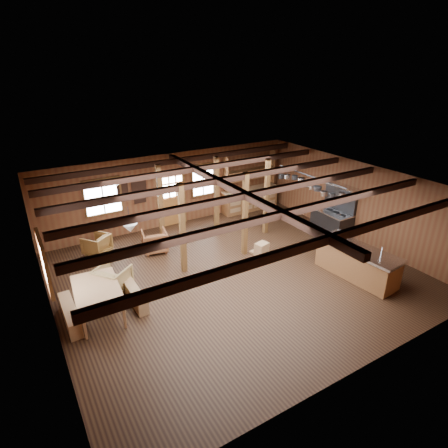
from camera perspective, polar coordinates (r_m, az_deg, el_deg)
The scene contains 22 objects.
room at distance 10.71m, azimuth 1.75°, elevation -1.35°, with size 10.04×9.04×2.84m.
ceiling_joists at distance 10.37m, azimuth 1.31°, elevation 5.43°, with size 9.80×8.82×0.18m.
timber_posts at distance 12.59m, azimuth -1.32°, elevation 2.62°, with size 3.95×2.35×2.80m.
back_door at distance 14.56m, azimuth -7.71°, elevation 3.21°, with size 1.02×0.08×2.15m.
window_back_left at distance 13.60m, azimuth -17.98°, elevation 3.97°, with size 1.32×0.06×1.32m.
window_back_right at distance 14.86m, azimuth -3.25°, elevation 6.74°, with size 1.02×0.06×1.32m.
window_left at distance 9.69m, azimuth -25.75°, elevation -5.44°, with size 0.14×1.24×1.32m.
notice_boards at distance 13.84m, azimuth -13.59°, elevation 4.98°, with size 1.08×0.03×0.90m.
back_counter at distance 16.00m, azimuth 3.95°, elevation 4.21°, with size 2.55×0.60×2.45m.
pendant_lamps at distance 10.32m, azimuth -11.86°, elevation 2.28°, with size 1.86×2.36×0.66m.
pot_rack at distance 12.37m, azimuth 12.72°, elevation 5.97°, with size 0.37×3.00×0.43m.
kitchen_island at distance 11.73m, azimuth 19.59°, elevation -5.50°, with size 1.12×2.57×1.20m.
step_stool at distance 12.43m, azimuth 5.76°, elevation -3.81°, with size 0.48×0.34×0.42m, color #976745.
commercial_range at distance 14.27m, azimuth 16.27°, elevation 0.85°, with size 0.79×1.53×1.88m.
dining_table at distance 10.16m, azimuth -18.32°, elevation -11.05°, with size 1.97×1.10×0.69m, color #9C6E46.
bench_wall at distance 10.16m, azimuth -22.40°, elevation -12.63°, with size 0.29×1.57×0.43m, color #976745.
bench_aisle at distance 10.39m, azimuth -13.44°, elevation -10.53°, with size 0.27×1.45×0.40m, color #976745.
armchair_a at distance 13.07m, azimuth -18.81°, elevation -2.97°, with size 0.73×0.75×0.68m, color brown.
armchair_b at distance 12.75m, azimuth -10.50°, elevation -2.58°, with size 0.79×0.81×0.74m, color brown.
armchair_c at distance 10.88m, azimuth -16.56°, elevation -8.07°, with size 0.82×0.85×0.77m, color olive.
counter_pot at distance 12.07m, azimuth 16.94°, elevation -1.37°, with size 0.28×0.28×0.17m, color silver.
bowl at distance 11.48m, azimuth 18.71°, elevation -3.25°, with size 0.25×0.25×0.06m, color silver.
Camera 1 is at (-5.24, -8.16, 5.94)m, focal length 30.00 mm.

